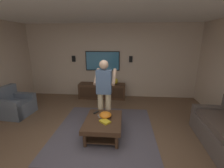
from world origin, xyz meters
name	(u,v)px	position (x,y,z in m)	size (l,w,h in m)	color
ground_plane	(97,145)	(0.00, 0.00, 0.00)	(7.49, 7.49, 0.00)	brown
wall_back_tv	(111,61)	(3.06, 0.00, 1.33)	(0.10, 6.45, 2.67)	#BCA893
area_rug	(105,130)	(0.56, -0.08, 0.01)	(2.45, 2.30, 0.01)	#514C56
armchair	(14,106)	(1.17, 2.61, 0.28)	(0.86, 0.87, 0.82)	slate
coffee_table	(103,124)	(0.36, -0.08, 0.30)	(1.00, 0.80, 0.40)	#422B1C
media_console	(102,91)	(2.73, 0.30, 0.28)	(0.45, 1.70, 0.55)	#422B1C
tv	(103,61)	(2.97, 0.30, 1.36)	(0.05, 1.25, 0.71)	black
person_standing	(104,89)	(0.93, -0.03, 0.93)	(0.55, 0.55, 1.64)	#C6B793
bowl	(105,115)	(0.46, -0.12, 0.46)	(0.28, 0.28, 0.13)	orange
remote_white	(102,118)	(0.41, -0.04, 0.41)	(0.15, 0.04, 0.02)	white
remote_black	(96,112)	(0.68, 0.14, 0.41)	(0.15, 0.04, 0.02)	black
remote_grey	(100,116)	(0.48, 0.01, 0.41)	(0.15, 0.04, 0.02)	slate
book	(105,121)	(0.25, -0.13, 0.42)	(0.22, 0.16, 0.04)	gold
vase_round	(115,81)	(2.75, -0.18, 0.66)	(0.22, 0.22, 0.22)	gold
wall_speaker_left	(131,59)	(2.98, -0.73, 1.43)	(0.06, 0.12, 0.22)	black
wall_speaker_right	(74,59)	(2.98, 1.39, 1.42)	(0.06, 0.12, 0.22)	black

